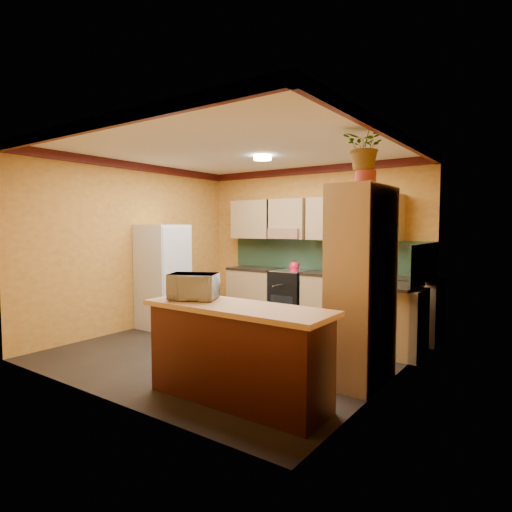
{
  "coord_description": "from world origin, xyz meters",
  "views": [
    {
      "loc": [
        3.54,
        -4.55,
        1.68
      ],
      "look_at": [
        -0.01,
        0.45,
        1.25
      ],
      "focal_mm": 30.0,
      "sensor_mm": 36.0,
      "label": 1
    }
  ],
  "objects": [
    {
      "name": "sink",
      "position": [
        1.17,
        1.8,
        0.94
      ],
      "size": [
        0.48,
        0.4,
        0.03
      ],
      "primitive_type": "cube",
      "color": "silver",
      "rests_on": "countertop_back"
    },
    {
      "name": "kettle",
      "position": [
        -0.13,
        1.75,
        1.0
      ],
      "size": [
        0.22,
        0.22,
        0.18
      ],
      "primitive_type": null,
      "rotation": [
        0.0,
        0.0,
        0.35
      ],
      "color": "red",
      "rests_on": "stove"
    },
    {
      "name": "fridge",
      "position": [
        -1.75,
        0.26,
        0.85
      ],
      "size": [
        0.68,
        0.66,
        1.7
      ],
      "primitive_type": "cube",
      "color": "silver",
      "rests_on": "ground"
    },
    {
      "name": "countertop_back",
      "position": [
        0.4,
        1.8,
        0.9
      ],
      "size": [
        3.65,
        0.62,
        0.04
      ],
      "primitive_type": "cube",
      "color": "black",
      "rests_on": "base_cabinets_back"
    },
    {
      "name": "fern_pot",
      "position": [
        1.85,
        -0.18,
        2.18
      ],
      "size": [
        0.22,
        0.22,
        0.16
      ],
      "primitive_type": "cylinder",
      "color": "maroon",
      "rests_on": "pantry"
    },
    {
      "name": "microwave",
      "position": [
        0.51,
        -1.39,
        1.06
      ],
      "size": [
        0.57,
        0.5,
        0.26
      ],
      "primitive_type": "imported",
      "rotation": [
        0.0,
        0.0,
        0.45
      ],
      "color": "silver",
      "rests_on": "bar_top"
    },
    {
      "name": "countertop_right",
      "position": [
        1.8,
        0.96,
        0.9
      ],
      "size": [
        0.62,
        0.8,
        0.04
      ],
      "primitive_type": "cube",
      "color": "black",
      "rests_on": "base_cabinets_right"
    },
    {
      "name": "fern",
      "position": [
        1.85,
        -0.18,
        2.51
      ],
      "size": [
        0.46,
        0.4,
        0.5
      ],
      "primitive_type": "imported",
      "rotation": [
        0.0,
        0.0,
        -0.03
      ],
      "color": "tan",
      "rests_on": "fern_pot"
    },
    {
      "name": "base_cabinets_back",
      "position": [
        0.4,
        1.8,
        0.44
      ],
      "size": [
        3.65,
        0.6,
        0.88
      ],
      "primitive_type": "cube",
      "color": "tan",
      "rests_on": "ground"
    },
    {
      "name": "bar_top",
      "position": [
        1.08,
        -1.39,
        0.91
      ],
      "size": [
        1.9,
        0.65,
        0.05
      ],
      "primitive_type": "cube",
      "color": "tan",
      "rests_on": "breakfast_bar"
    },
    {
      "name": "pantry",
      "position": [
        1.85,
        -0.23,
        1.05
      ],
      "size": [
        0.48,
        0.9,
        2.1
      ],
      "primitive_type": "cube",
      "color": "tan",
      "rests_on": "ground"
    },
    {
      "name": "stove",
      "position": [
        -0.23,
        1.8,
        0.46
      ],
      "size": [
        0.58,
        0.58,
        0.91
      ],
      "primitive_type": "cube",
      "color": "black",
      "rests_on": "ground"
    },
    {
      "name": "room_shell",
      "position": [
        0.02,
        0.28,
        2.09
      ],
      "size": [
        4.24,
        4.24,
        2.72
      ],
      "color": "black",
      "rests_on": "ground"
    },
    {
      "name": "base_cabinets_right",
      "position": [
        1.8,
        0.96,
        0.44
      ],
      "size": [
        0.6,
        0.8,
        0.88
      ],
      "primitive_type": "cube",
      "color": "tan",
      "rests_on": "ground"
    },
    {
      "name": "breakfast_bar",
      "position": [
        1.08,
        -1.39,
        0.44
      ],
      "size": [
        1.8,
        0.55,
        0.88
      ],
      "primitive_type": "cube",
      "color": "#441510",
      "rests_on": "ground"
    }
  ]
}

